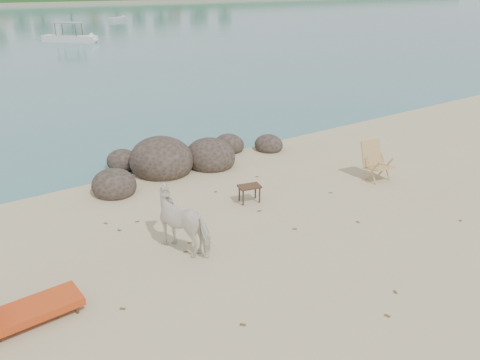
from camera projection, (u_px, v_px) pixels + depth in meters
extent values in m
ellipsoid|color=#2C241D|center=(114.00, 186.00, 12.12)|extent=(1.14, 1.25, 0.85)
ellipsoid|color=#2C241D|center=(161.00, 161.00, 13.49)|extent=(1.81, 1.99, 1.36)
ellipsoid|color=#2C241D|center=(210.00, 158.00, 13.95)|extent=(1.46, 1.61, 1.10)
ellipsoid|color=#2C241D|center=(229.00, 146.00, 15.22)|extent=(0.96, 1.06, 0.72)
ellipsoid|color=#2C241D|center=(269.00, 146.00, 15.28)|extent=(0.89, 0.98, 0.67)
ellipsoid|color=#2C241D|center=(122.00, 162.00, 13.89)|extent=(0.91, 1.00, 0.68)
ellipsoid|color=#2C241D|center=(168.00, 151.00, 14.90)|extent=(0.74, 0.82, 0.56)
imported|color=silver|center=(185.00, 221.00, 9.44)|extent=(1.19, 1.64, 1.26)
plane|color=brown|center=(186.00, 253.00, 9.48)|extent=(0.13, 0.13, 0.00)
plane|color=brown|center=(190.00, 244.00, 9.81)|extent=(0.14, 0.14, 0.00)
plane|color=brown|center=(460.00, 222.00, 10.73)|extent=(0.12, 0.12, 0.00)
plane|color=brown|center=(216.00, 193.00, 12.21)|extent=(0.14, 0.14, 0.00)
plane|color=brown|center=(243.00, 326.00, 7.46)|extent=(0.14, 0.14, 0.00)
plane|color=brown|center=(330.00, 194.00, 12.15)|extent=(0.13, 0.13, 0.00)
plane|color=brown|center=(387.00, 317.00, 7.66)|extent=(0.12, 0.12, 0.00)
plane|color=brown|center=(257.00, 178.00, 13.16)|extent=(0.11, 0.11, 0.00)
plane|color=brown|center=(295.00, 230.00, 10.37)|extent=(0.14, 0.14, 0.00)
plane|color=brown|center=(358.00, 223.00, 10.67)|extent=(0.13, 0.13, 0.00)
plane|color=brown|center=(106.00, 224.00, 10.61)|extent=(0.13, 0.13, 0.00)
plane|color=brown|center=(119.00, 231.00, 10.31)|extent=(0.13, 0.13, 0.00)
plane|color=brown|center=(123.00, 310.00, 7.82)|extent=(0.14, 0.14, 0.00)
plane|color=brown|center=(259.00, 212.00, 11.18)|extent=(0.12, 0.12, 0.00)
plane|color=brown|center=(137.00, 223.00, 10.68)|extent=(0.12, 0.12, 0.00)
plane|color=brown|center=(395.00, 293.00, 8.25)|extent=(0.13, 0.13, 0.00)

